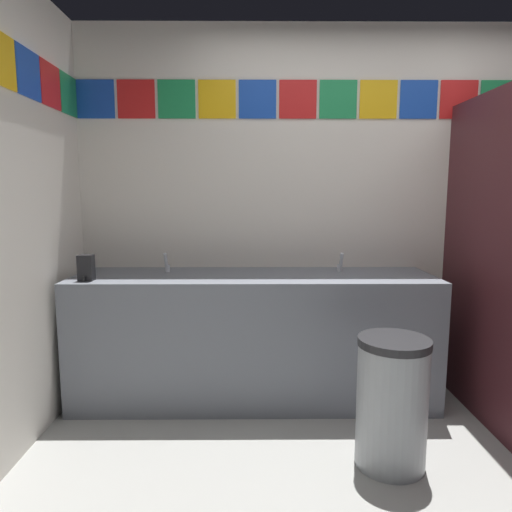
# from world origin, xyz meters

# --- Properties ---
(wall_back) EXTENTS (4.19, 0.09, 2.54)m
(wall_back) POSITION_xyz_m (0.00, 1.51, 1.28)
(wall_back) COLOR silver
(wall_back) RESTS_ON ground_plane
(vanity_counter) EXTENTS (2.36, 0.62, 0.85)m
(vanity_counter) POSITION_xyz_m (-0.87, 1.16, 0.43)
(vanity_counter) COLOR slate
(vanity_counter) RESTS_ON ground_plane
(faucet_left) EXTENTS (0.04, 0.10, 0.14)m
(faucet_left) POSITION_xyz_m (-1.46, 1.25, 0.91)
(faucet_left) COLOR silver
(faucet_left) RESTS_ON vanity_counter
(faucet_right) EXTENTS (0.04, 0.10, 0.14)m
(faucet_right) POSITION_xyz_m (-0.28, 1.25, 0.91)
(faucet_right) COLOR silver
(faucet_right) RESTS_ON vanity_counter
(soap_dispenser) EXTENTS (0.09, 0.09, 0.16)m
(soap_dispenser) POSITION_xyz_m (-1.90, 0.97, 0.93)
(soap_dispenser) COLOR black
(soap_dispenser) RESTS_ON vanity_counter
(trash_bin) EXTENTS (0.36, 0.36, 0.67)m
(trash_bin) POSITION_xyz_m (-0.17, 0.39, 0.34)
(trash_bin) COLOR #999EA3
(trash_bin) RESTS_ON ground_plane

